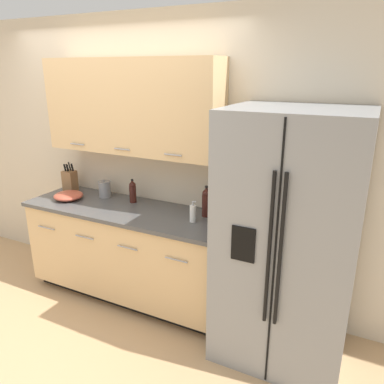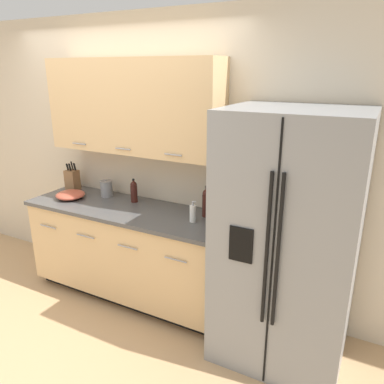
{
  "view_description": "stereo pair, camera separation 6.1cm",
  "coord_description": "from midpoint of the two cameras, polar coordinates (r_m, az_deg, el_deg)",
  "views": [
    {
      "loc": [
        2.19,
        -1.62,
        2.11
      ],
      "look_at": [
        0.9,
        0.98,
        1.16
      ],
      "focal_mm": 35.0,
      "sensor_mm": 36.0,
      "label": 1
    },
    {
      "loc": [
        2.25,
        -1.59,
        2.11
      ],
      "look_at": [
        0.9,
        0.98,
        1.16
      ],
      "focal_mm": 35.0,
      "sensor_mm": 36.0,
      "label": 2
    }
  ],
  "objects": [
    {
      "name": "wall_back",
      "position": [
        3.67,
        -9.1,
        7.21
      ],
      "size": [
        10.0,
        0.39,
        2.6
      ],
      "color": "beige",
      "rests_on": "ground_plane"
    },
    {
      "name": "ground_plane",
      "position": [
        3.46,
        -22.2,
        -21.01
      ],
      "size": [
        14.0,
        14.0,
        0.0
      ],
      "primitive_type": "plane",
      "color": "tan"
    },
    {
      "name": "knife_block",
      "position": [
        4.08,
        -17.37,
        1.82
      ],
      "size": [
        0.13,
        0.1,
        0.3
      ],
      "color": "olive",
      "rests_on": "counter_unit"
    },
    {
      "name": "soap_dispenser",
      "position": [
        3.09,
        0.68,
        -3.26
      ],
      "size": [
        0.06,
        0.05,
        0.18
      ],
      "color": "white",
      "rests_on": "counter_unit"
    },
    {
      "name": "wine_bottle",
      "position": [
        3.19,
        2.78,
        -1.58
      ],
      "size": [
        0.08,
        0.08,
        0.27
      ],
      "color": "#3D1914",
      "rests_on": "counter_unit"
    },
    {
      "name": "refrigerator",
      "position": [
        2.81,
        14.97,
        -7.17
      ],
      "size": [
        0.93,
        0.82,
        1.88
      ],
      "color": "gray",
      "rests_on": "ground_plane"
    },
    {
      "name": "mixing_bowl",
      "position": [
        3.83,
        -17.6,
        -0.41
      ],
      "size": [
        0.28,
        0.28,
        0.08
      ],
      "color": "#B24C38",
      "rests_on": "counter_unit"
    },
    {
      "name": "counter_unit",
      "position": [
        3.66,
        -8.98,
        -8.84
      ],
      "size": [
        1.96,
        0.64,
        0.91
      ],
      "color": "black",
      "rests_on": "ground_plane"
    },
    {
      "name": "oil_bottle",
      "position": [
        3.58,
        -8.36,
        0.13
      ],
      "size": [
        0.07,
        0.07,
        0.23
      ],
      "color": "#3D1914",
      "rests_on": "counter_unit"
    },
    {
      "name": "steel_canister",
      "position": [
        3.8,
        -12.46,
        0.52
      ],
      "size": [
        0.12,
        0.12,
        0.17
      ],
      "color": "gray",
      "rests_on": "counter_unit"
    }
  ]
}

